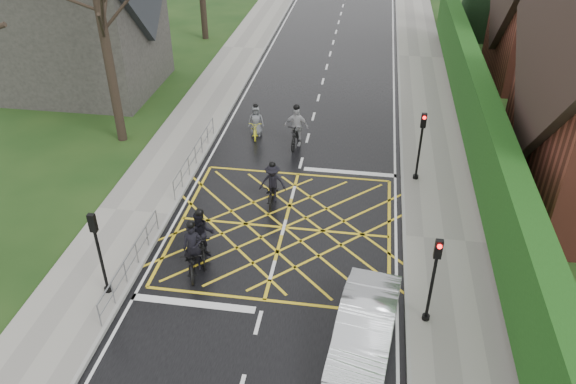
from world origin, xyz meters
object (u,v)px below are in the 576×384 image
(cyclist_rear, at_px, (193,255))
(car, at_px, (365,329))
(cyclist_front, at_px, (296,130))
(cyclist_lead, at_px, (256,125))
(cyclist_back, at_px, (202,240))
(cyclist_mid, at_px, (272,187))

(cyclist_rear, distance_m, car, 6.47)
(cyclist_front, xyz_separation_m, cyclist_lead, (-2.10, 0.68, -0.19))
(cyclist_back, xyz_separation_m, cyclist_lead, (-0.01, 9.57, -0.19))
(cyclist_mid, xyz_separation_m, cyclist_front, (0.27, 4.97, 0.11))
(cyclist_lead, distance_m, car, 14.15)
(cyclist_rear, relative_size, car, 0.48)
(cyclist_front, distance_m, cyclist_lead, 2.21)
(cyclist_front, bearing_deg, cyclist_lead, 165.58)
(car, bearing_deg, cyclist_front, 113.99)
(cyclist_back, height_order, car, cyclist_back)
(cyclist_mid, bearing_deg, cyclist_back, -119.78)
(cyclist_front, bearing_deg, cyclist_back, -99.68)
(cyclist_rear, distance_m, cyclist_mid, 5.01)
(cyclist_back, distance_m, car, 6.69)
(car, bearing_deg, cyclist_mid, 125.89)
(cyclist_front, height_order, car, cyclist_front)
(cyclist_back, relative_size, cyclist_mid, 1.10)
(cyclist_mid, height_order, cyclist_lead, cyclist_mid)
(cyclist_mid, height_order, cyclist_front, cyclist_front)
(cyclist_front, bearing_deg, car, -69.53)
(cyclist_back, bearing_deg, cyclist_lead, 68.84)
(cyclist_rear, bearing_deg, cyclist_back, 65.95)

